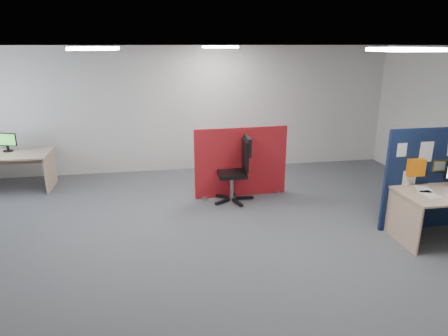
{
  "coord_description": "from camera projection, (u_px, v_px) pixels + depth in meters",
  "views": [
    {
      "loc": [
        -0.75,
        -5.19,
        2.74
      ],
      "look_at": [
        0.19,
        0.27,
        1.0
      ],
      "focal_mm": 32.0,
      "sensor_mm": 36.0,
      "label": 1
    }
  ],
  "objects": [
    {
      "name": "floor",
      "position": [
        214.0,
        239.0,
        5.82
      ],
      "size": [
        9.0,
        9.0,
        0.0
      ],
      "primitive_type": "plane",
      "color": "#53565B",
      "rests_on": "ground"
    },
    {
      "name": "ceiling",
      "position": [
        212.0,
        46.0,
        5.01
      ],
      "size": [
        9.0,
        7.0,
        0.02
      ],
      "primitive_type": "cube",
      "color": "white",
      "rests_on": "wall_back"
    },
    {
      "name": "wall_back",
      "position": [
        190.0,
        110.0,
        8.71
      ],
      "size": [
        9.0,
        0.02,
        2.7
      ],
      "primitive_type": "cube",
      "color": "silver",
      "rests_on": "floor"
    },
    {
      "name": "wall_front",
      "position": [
        309.0,
        315.0,
        2.13
      ],
      "size": [
        9.0,
        0.02,
        2.7
      ],
      "primitive_type": "cube",
      "color": "silver",
      "rests_on": "floor"
    },
    {
      "name": "ceiling_lights",
      "position": [
        229.0,
        48.0,
        5.7
      ],
      "size": [
        4.1,
        4.1,
        0.04
      ],
      "color": "white",
      "rests_on": "ceiling"
    },
    {
      "name": "navy_divider",
      "position": [
        441.0,
        178.0,
        6.02
      ],
      "size": [
        1.9,
        0.3,
        1.57
      ],
      "color": "#0F1937",
      "rests_on": "floor"
    },
    {
      "name": "red_divider",
      "position": [
        241.0,
        163.0,
        7.33
      ],
      "size": [
        1.73,
        0.3,
        1.29
      ],
      "rotation": [
        0.0,
        0.0,
        0.05
      ],
      "color": "maroon",
      "rests_on": "floor"
    },
    {
      "name": "second_desk",
      "position": [
        3.0,
        162.0,
        7.65
      ],
      "size": [
        1.75,
        0.88,
        0.73
      ],
      "color": "tan",
      "rests_on": "floor"
    },
    {
      "name": "monitor_second",
      "position": [
        7.0,
        141.0,
        7.69
      ],
      "size": [
        0.39,
        0.18,
        0.36
      ],
      "rotation": [
        0.0,
        0.0,
        -0.32
      ],
      "color": "black",
      "rests_on": "second_desk"
    },
    {
      "name": "office_chair",
      "position": [
        239.0,
        166.0,
        7.08
      ],
      "size": [
        0.74,
        0.77,
        1.15
      ],
      "rotation": [
        0.0,
        0.0,
        -0.05
      ],
      "color": "black",
      "rests_on": "floor"
    }
  ]
}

